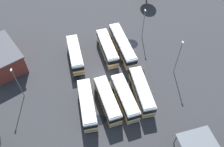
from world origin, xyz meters
name	(u,v)px	position (x,y,z in m)	size (l,w,h in m)	color
ground_plane	(107,78)	(0.00, 0.00, 0.00)	(91.28, 91.28, 0.00)	#333335
bus_row0_slot0	(142,91)	(-6.36, -6.04, 1.85)	(10.84, 2.72, 3.50)	silver
bus_row0_slot1	(125,98)	(-7.26, -2.27, 1.85)	(10.53, 3.80, 3.50)	silver
bus_row0_slot2	(107,100)	(-7.16, 1.27, 1.85)	(10.54, 3.92, 3.50)	silver
bus_row0_slot3	(87,105)	(-7.36, 5.38, 1.85)	(10.54, 2.69, 3.50)	silver
bus_row1_slot0	(122,45)	(7.65, -5.27, 1.85)	(13.65, 3.97, 3.50)	silver
bus_row1_slot1	(107,48)	(7.50, -1.50, 1.85)	(11.06, 3.59, 3.50)	silver
bus_row1_slot3	(75,54)	(6.91, 6.26, 1.85)	(10.56, 3.05, 3.50)	silver
depot_building	(1,58)	(8.36, 22.88, 2.61)	(13.59, 12.01, 5.18)	maroon
lamp_post_by_building	(144,23)	(11.68, -11.56, 4.57)	(0.56, 0.28, 8.32)	slate
lamp_post_mid_lot	(178,57)	(-1.37, -15.34, 5.03)	(0.56, 0.28, 9.22)	slate
lamp_post_far_corner	(17,82)	(-1.31, 18.14, 4.67)	(0.56, 0.28, 8.51)	slate
puddle_back_corner	(100,120)	(-10.17, 3.43, 0.00)	(2.33, 2.33, 0.01)	black
puddle_between_rows	(77,79)	(0.92, 6.75, 0.00)	(2.03, 2.03, 0.01)	black
puddle_front_lane	(138,72)	(0.06, -7.29, 0.00)	(2.94, 2.94, 0.01)	black
puddle_near_shelter	(131,44)	(9.59, -8.06, 0.00)	(3.55, 3.55, 0.01)	black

